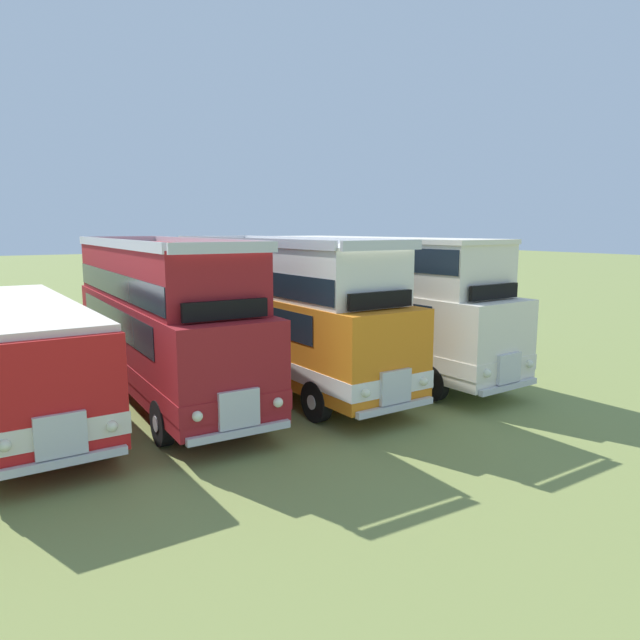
{
  "coord_description": "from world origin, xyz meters",
  "views": [
    {
      "loc": [
        -4.86,
        -15.67,
        4.8
      ],
      "look_at": [
        5.54,
        0.83,
        1.71
      ],
      "focal_mm": 32.7,
      "sensor_mm": 36.0,
      "label": 1
    }
  ],
  "objects_px": {
    "bus_second_in_row": "(21,351)",
    "bus_fifth_in_row": "(375,298)",
    "bus_third_in_row": "(161,315)",
    "bus_fourth_in_row": "(278,307)"
  },
  "relations": [
    {
      "from": "bus_second_in_row",
      "to": "bus_fifth_in_row",
      "type": "distance_m",
      "value": 10.78
    },
    {
      "from": "bus_second_in_row",
      "to": "bus_fifth_in_row",
      "type": "xyz_separation_m",
      "value": [
        10.75,
        -0.47,
        0.72
      ]
    },
    {
      "from": "bus_third_in_row",
      "to": "bus_fifth_in_row",
      "type": "relative_size",
      "value": 0.99
    },
    {
      "from": "bus_second_in_row",
      "to": "bus_fourth_in_row",
      "type": "height_order",
      "value": "bus_fourth_in_row"
    },
    {
      "from": "bus_second_in_row",
      "to": "bus_fifth_in_row",
      "type": "relative_size",
      "value": 0.93
    },
    {
      "from": "bus_third_in_row",
      "to": "bus_fifth_in_row",
      "type": "xyz_separation_m",
      "value": [
        7.16,
        -0.57,
        0.11
      ]
    },
    {
      "from": "bus_second_in_row",
      "to": "bus_third_in_row",
      "type": "distance_m",
      "value": 3.64
    },
    {
      "from": "bus_third_in_row",
      "to": "bus_fifth_in_row",
      "type": "height_order",
      "value": "bus_third_in_row"
    },
    {
      "from": "bus_fourth_in_row",
      "to": "bus_fifth_in_row",
      "type": "distance_m",
      "value": 3.59
    },
    {
      "from": "bus_fourth_in_row",
      "to": "bus_fifth_in_row",
      "type": "relative_size",
      "value": 1.01
    }
  ]
}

